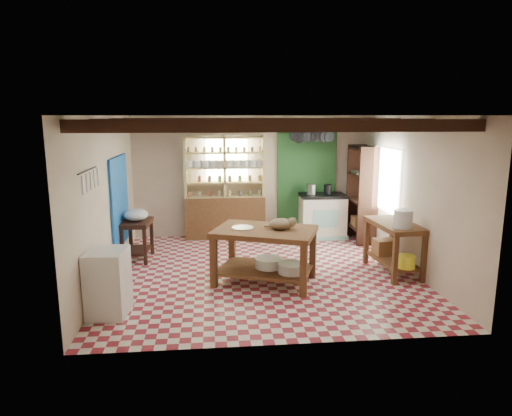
{
  "coord_description": "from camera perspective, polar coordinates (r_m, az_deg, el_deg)",
  "views": [
    {
      "loc": [
        -0.85,
        -7.3,
        2.6
      ],
      "look_at": [
        -0.08,
        0.3,
        1.05
      ],
      "focal_mm": 32.0,
      "sensor_mm": 36.0,
      "label": 1
    }
  ],
  "objects": [
    {
      "name": "enamel_bowl",
      "position": [
        8.51,
        -14.76,
        -0.83
      ],
      "size": [
        0.46,
        0.46,
        0.22
      ],
      "primitive_type": "ellipsoid",
      "rotation": [
        0.0,
        0.0,
        -0.07
      ],
      "color": "silver",
      "rests_on": "prep_table"
    },
    {
      "name": "yellow_tub",
      "position": [
        7.65,
        18.28,
        -6.39
      ],
      "size": [
        0.3,
        0.3,
        0.2
      ],
      "primitive_type": "cylinder",
      "rotation": [
        0.0,
        0.0,
        0.08
      ],
      "color": "yellow",
      "rests_on": "right_counter"
    },
    {
      "name": "white_bucket",
      "position": [
        7.54,
        17.91,
        -1.3
      ],
      "size": [
        0.31,
        0.31,
        0.29
      ],
      "primitive_type": "cylinder",
      "rotation": [
        0.0,
        0.0,
        0.08
      ],
      "color": "silver",
      "rests_on": "right_counter"
    },
    {
      "name": "white_cabinet",
      "position": [
        6.39,
        -18.01,
        -8.87
      ],
      "size": [
        0.53,
        0.62,
        0.88
      ],
      "primitive_type": "cube",
      "rotation": [
        0.0,
        0.0,
        -0.08
      ],
      "color": "silver",
      "rests_on": "floor"
    },
    {
      "name": "shelving_unit",
      "position": [
        9.73,
        -3.92,
        2.58
      ],
      "size": [
        1.7,
        0.34,
        2.2
      ],
      "primitive_type": "cube",
      "color": "#D5BE7B",
      "rests_on": "floor"
    },
    {
      "name": "utensil_rail",
      "position": [
        6.35,
        -20.24,
        3.37
      ],
      "size": [
        0.06,
        0.9,
        0.28
      ],
      "primitive_type": "cube",
      "color": "black",
      "rests_on": "wall_left"
    },
    {
      "name": "basin_small",
      "position": [
        7.08,
        4.46,
        -7.47
      ],
      "size": [
        0.55,
        0.55,
        0.15
      ],
      "primitive_type": "cylinder",
      "rotation": [
        0.0,
        0.0,
        -0.37
      ],
      "color": "silver",
      "rests_on": "work_table"
    },
    {
      "name": "steel_tray",
      "position": [
        7.15,
        -1.69,
        -2.47
      ],
      "size": [
        0.44,
        0.44,
        0.02
      ],
      "primitive_type": "cylinder",
      "rotation": [
        0.0,
        0.0,
        -0.37
      ],
      "color": "#A2A3AA",
      "rests_on": "work_table"
    },
    {
      "name": "work_table",
      "position": [
        7.23,
        1.12,
        -5.97
      ],
      "size": [
        1.79,
        1.5,
        0.86
      ],
      "primitive_type": "cube",
      "rotation": [
        0.0,
        0.0,
        -0.37
      ],
      "color": "brown",
      "rests_on": "floor"
    },
    {
      "name": "window_back",
      "position": [
        9.82,
        -3.71,
        6.2
      ],
      "size": [
        0.9,
        0.02,
        0.8
      ],
      "primitive_type": "cube",
      "color": "silver",
      "rests_on": "wall_back"
    },
    {
      "name": "blue_wall_patch",
      "position": [
        8.49,
        -16.66,
        0.82
      ],
      "size": [
        0.04,
        1.4,
        1.6
      ],
      "primitive_type": "cube",
      "color": "blue",
      "rests_on": "wall_left"
    },
    {
      "name": "ceiling",
      "position": [
        7.35,
        0.9,
        11.49
      ],
      "size": [
        5.0,
        5.0,
        0.02
      ],
      "primitive_type": "cube",
      "color": "#444549",
      "rests_on": "wall_back"
    },
    {
      "name": "prep_table",
      "position": [
        8.62,
        -14.6,
        -3.91
      ],
      "size": [
        0.55,
        0.76,
        0.73
      ],
      "primitive_type": "cube",
      "rotation": [
        0.0,
        0.0,
        -0.07
      ],
      "color": "#371C13",
      "rests_on": "floor"
    },
    {
      "name": "green_wall_patch",
      "position": [
        10.08,
        6.34,
        3.71
      ],
      "size": [
        1.3,
        0.04,
        2.3
      ],
      "primitive_type": "cube",
      "color": "#1F4F22",
      "rests_on": "wall_back"
    },
    {
      "name": "basin_large",
      "position": [
        7.3,
        1.59,
        -6.84
      ],
      "size": [
        0.57,
        0.57,
        0.15
      ],
      "primitive_type": "cylinder",
      "rotation": [
        0.0,
        0.0,
        -0.37
      ],
      "color": "silver",
      "rests_on": "work_table"
    },
    {
      "name": "wall_back",
      "position": [
        9.92,
        -0.79,
        3.95
      ],
      "size": [
        5.0,
        0.04,
        2.6
      ],
      "primitive_type": "cube",
      "color": "beige",
      "rests_on": "floor"
    },
    {
      "name": "ceiling_beams",
      "position": [
        7.35,
        0.9,
        10.55
      ],
      "size": [
        5.0,
        3.8,
        0.15
      ],
      "primitive_type": "cube",
      "color": "#371C13",
      "rests_on": "ceiling"
    },
    {
      "name": "pot_rack",
      "position": [
        9.59,
        6.99,
        8.88
      ],
      "size": [
        0.86,
        0.12,
        0.36
      ],
      "primitive_type": "cube",
      "color": "black",
      "rests_on": "ceiling"
    },
    {
      "name": "cat",
      "position": [
        7.08,
        3.19,
        -2.0
      ],
      "size": [
        0.43,
        0.36,
        0.17
      ],
      "primitive_type": "ellipsoid",
      "rotation": [
        0.0,
        0.0,
        -0.2
      ],
      "color": "#907953",
      "rests_on": "work_table"
    },
    {
      "name": "wall_front",
      "position": [
        5.04,
        4.14,
        -3.47
      ],
      "size": [
        5.0,
        0.04,
        2.6
      ],
      "primitive_type": "cube",
      "color": "beige",
      "rests_on": "floor"
    },
    {
      "name": "tall_rack",
      "position": [
        9.75,
        13.06,
        1.74
      ],
      "size": [
        0.4,
        0.86,
        2.0
      ],
      "primitive_type": "cube",
      "color": "#371C13",
      "rests_on": "floor"
    },
    {
      "name": "kettle_left",
      "position": [
        9.81,
        6.95,
        2.31
      ],
      "size": [
        0.19,
        0.19,
        0.21
      ],
      "primitive_type": "cylinder",
      "rotation": [
        0.0,
        0.0,
        -0.02
      ],
      "color": "#A2A3AA",
      "rests_on": "stove"
    },
    {
      "name": "wicker_basket",
      "position": [
        8.27,
        15.84,
        -4.68
      ],
      "size": [
        0.4,
        0.33,
        0.26
      ],
      "primitive_type": "cube",
      "rotation": [
        0.0,
        0.0,
        0.08
      ],
      "color": "olive",
      "rests_on": "right_counter"
    },
    {
      "name": "wall_right",
      "position": [
        8.13,
        18.67,
        1.68
      ],
      "size": [
        0.04,
        5.0,
        2.6
      ],
      "primitive_type": "cube",
      "color": "beige",
      "rests_on": "floor"
    },
    {
      "name": "window_right",
      "position": [
        9.02,
        16.0,
        3.39
      ],
      "size": [
        0.02,
        1.3,
        1.2
      ],
      "primitive_type": "cube",
      "color": "silver",
      "rests_on": "wall_right"
    },
    {
      "name": "stove",
      "position": [
        9.97,
        8.28,
        -0.96
      ],
      "size": [
        0.98,
        0.67,
        0.95
      ],
      "primitive_type": "cube",
      "rotation": [
        0.0,
        0.0,
        -0.02
      ],
      "color": "white",
      "rests_on": "floor"
    },
    {
      "name": "kettle_right",
      "position": [
        9.89,
        8.94,
        2.31
      ],
      "size": [
        0.17,
        0.17,
        0.2
      ],
      "primitive_type": "cylinder",
      "rotation": [
        0.0,
        0.0,
        -0.02
      ],
      "color": "black",
      "rests_on": "stove"
    },
    {
      "name": "right_counter",
      "position": [
        8.0,
        16.81,
        -4.76
      ],
      "size": [
        0.69,
        1.24,
        0.86
      ],
      "primitive_type": "cube",
      "rotation": [
        0.0,
        0.0,
        0.08
      ],
      "color": "brown",
      "rests_on": "floor"
    },
    {
      "name": "floor",
      "position": [
        7.79,
        0.84,
        -8.08
      ],
      "size": [
        5.0,
        5.0,
        0.02
      ],
      "primitive_type": "cube",
      "color": "maroon",
      "rests_on": "ground"
    },
    {
      "name": "wall_left",
      "position": [
        7.59,
        -18.22,
        1.05
      ],
      "size": [
        0.04,
        5.0,
        2.6
      ],
      "primitive_type": "cube",
      "color": "beige",
      "rests_on": "floor"
    }
  ]
}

